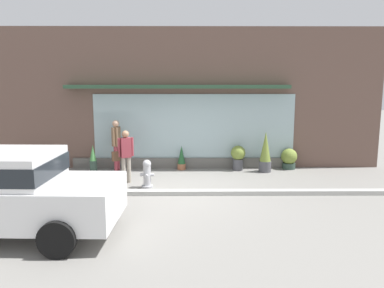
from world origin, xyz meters
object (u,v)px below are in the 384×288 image
at_px(potted_plant_window_center, 181,158).
at_px(potted_plant_low_front, 289,158).
at_px(potted_plant_near_hydrant, 238,156).
at_px(pedestrian_with_handbag, 125,153).
at_px(potted_plant_corner_tall, 265,153).
at_px(potted_plant_doorstep, 38,162).
at_px(pedestrian_passerby, 116,141).
at_px(potted_plant_trailing_edge, 93,159).
at_px(fire_hydrant, 147,174).

height_order(potted_plant_window_center, potted_plant_low_front, potted_plant_window_center).
bearing_deg(potted_plant_near_hydrant, potted_plant_low_front, 5.66).
relative_size(pedestrian_with_handbag, potted_plant_corner_tall, 1.16).
height_order(potted_plant_window_center, potted_plant_near_hydrant, potted_plant_near_hydrant).
relative_size(potted_plant_near_hydrant, potted_plant_low_front, 1.19).
xyz_separation_m(potted_plant_window_center, potted_plant_near_hydrant, (1.92, -0.10, 0.09)).
bearing_deg(potted_plant_low_front, potted_plant_doorstep, -177.90).
bearing_deg(potted_plant_doorstep, pedestrian_with_handbag, -25.18).
relative_size(pedestrian_with_handbag, pedestrian_passerby, 0.91).
bearing_deg(pedestrian_with_handbag, potted_plant_trailing_edge, -72.03).
distance_m(potted_plant_corner_tall, potted_plant_low_front, 1.05).
bearing_deg(potted_plant_doorstep, potted_plant_corner_tall, -0.90).
distance_m(pedestrian_with_handbag, potted_plant_near_hydrant, 3.93).
bearing_deg(potted_plant_corner_tall, potted_plant_trailing_edge, 178.86).
bearing_deg(potted_plant_window_center, potted_plant_corner_tall, -7.31).
height_order(pedestrian_passerby, potted_plant_doorstep, pedestrian_passerby).
xyz_separation_m(potted_plant_corner_tall, potted_plant_trailing_edge, (-5.76, 0.11, -0.22)).
height_order(potted_plant_near_hydrant, potted_plant_low_front, potted_plant_near_hydrant).
height_order(pedestrian_passerby, potted_plant_low_front, pedestrian_passerby).
xyz_separation_m(potted_plant_corner_tall, potted_plant_window_center, (-2.80, 0.36, -0.25)).
xyz_separation_m(potted_plant_corner_tall, potted_plant_doorstep, (-7.61, 0.12, -0.33)).
distance_m(pedestrian_passerby, potted_plant_low_front, 5.93).
bearing_deg(pedestrian_passerby, potted_plant_trailing_edge, 114.56).
bearing_deg(potted_plant_near_hydrant, pedestrian_with_handbag, -155.25).
xyz_separation_m(potted_plant_window_center, potted_plant_trailing_edge, (-2.96, -0.24, 0.03)).
bearing_deg(pedestrian_with_handbag, fire_hydrant, 121.04).
distance_m(potted_plant_corner_tall, potted_plant_doorstep, 7.62).
height_order(pedestrian_with_handbag, potted_plant_doorstep, pedestrian_with_handbag).
xyz_separation_m(potted_plant_corner_tall, potted_plant_low_front, (0.91, 0.43, -0.28)).
xyz_separation_m(potted_plant_window_center, potted_plant_low_front, (3.71, 0.07, -0.03)).
bearing_deg(pedestrian_passerby, fire_hydrant, -130.72).
xyz_separation_m(pedestrian_passerby, potted_plant_near_hydrant, (4.10, 0.05, -0.52)).
height_order(fire_hydrant, pedestrian_with_handbag, pedestrian_with_handbag).
distance_m(fire_hydrant, potted_plant_trailing_edge, 2.84).
bearing_deg(potted_plant_trailing_edge, pedestrian_with_handbag, -48.29).
height_order(fire_hydrant, pedestrian_passerby, pedestrian_passerby).
xyz_separation_m(pedestrian_passerby, potted_plant_window_center, (2.18, 0.16, -0.61)).
bearing_deg(pedestrian_with_handbag, potted_plant_low_front, 175.03).
bearing_deg(fire_hydrant, potted_plant_corner_tall, 26.61).
relative_size(potted_plant_corner_tall, potted_plant_low_front, 1.92).
bearing_deg(potted_plant_window_center, fire_hydrant, -112.74).
bearing_deg(potted_plant_doorstep, potted_plant_near_hydrant, 1.16).
bearing_deg(potted_plant_window_center, potted_plant_near_hydrant, -3.06).
bearing_deg(fire_hydrant, potted_plant_doorstep, 152.88).
bearing_deg(fire_hydrant, potted_plant_near_hydrant, 36.64).
xyz_separation_m(pedestrian_with_handbag, potted_plant_trailing_edge, (-1.33, 1.50, -0.48)).
bearing_deg(potted_plant_window_center, potted_plant_trailing_edge, -175.29).
relative_size(fire_hydrant, pedestrian_with_handbag, 0.51).
xyz_separation_m(pedestrian_with_handbag, pedestrian_passerby, (-0.55, 1.58, 0.10)).
bearing_deg(pedestrian_passerby, potted_plant_window_center, -67.62).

